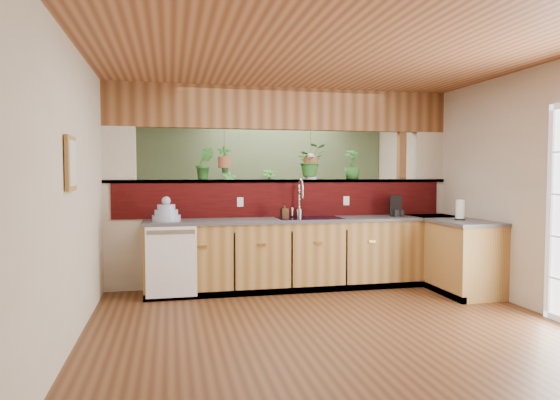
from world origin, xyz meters
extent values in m
cube|color=#4F2E18|center=(0.00, 0.00, 0.00)|extent=(4.60, 7.00, 0.01)
cube|color=brown|center=(0.00, 0.00, 2.60)|extent=(4.60, 7.00, 0.01)
cube|color=beige|center=(0.00, 3.50, 1.30)|extent=(4.60, 0.02, 2.60)
cube|color=beige|center=(-2.30, 0.00, 1.30)|extent=(0.02, 7.00, 2.60)
cube|color=beige|center=(2.30, 0.00, 1.30)|extent=(0.02, 7.00, 2.60)
cube|color=beige|center=(0.00, 1.35, 0.68)|extent=(4.60, 0.15, 1.35)
cube|color=#360707|center=(0.00, 1.27, 1.12)|extent=(4.40, 0.02, 0.45)
cube|color=brown|center=(0.00, 1.35, 1.37)|extent=(4.60, 0.21, 0.04)
cube|color=brown|center=(0.00, 1.35, 2.33)|extent=(4.60, 0.15, 0.55)
cube|color=beige|center=(-2.10, 1.35, 1.70)|extent=(0.40, 0.15, 0.70)
cube|color=beige|center=(2.10, 1.35, 1.70)|extent=(0.40, 0.15, 0.70)
cube|color=brown|center=(1.70, 1.35, 1.30)|extent=(0.10, 0.10, 2.60)
cube|color=brown|center=(0.00, 1.35, 1.37)|extent=(4.60, 0.21, 0.04)
cube|color=brown|center=(0.00, 1.35, 2.33)|extent=(4.60, 0.15, 0.55)
cube|color=#506142|center=(0.00, 3.48, 1.30)|extent=(4.55, 0.02, 2.55)
cube|color=olive|center=(0.25, 0.98, 0.43)|extent=(4.10, 0.60, 0.86)
cube|color=#454549|center=(0.25, 0.98, 0.88)|extent=(4.14, 0.64, 0.04)
cube|color=olive|center=(2.00, 0.54, 0.43)|extent=(0.60, 1.48, 0.86)
cube|color=#454549|center=(2.00, 0.54, 0.88)|extent=(0.64, 1.52, 0.04)
cube|color=olive|center=(2.00, 0.98, 0.43)|extent=(0.60, 0.60, 0.86)
cube|color=#454549|center=(2.00, 0.98, 0.88)|extent=(0.64, 0.64, 0.04)
cube|color=black|center=(0.25, 0.71, 0.04)|extent=(4.10, 0.06, 0.08)
cube|color=black|center=(1.73, 0.54, 0.04)|extent=(0.06, 1.48, 0.08)
cube|color=white|center=(-1.48, 0.66, 0.45)|extent=(0.58, 0.02, 0.82)
cube|color=#B7B7B2|center=(-1.48, 0.65, 0.80)|extent=(0.54, 0.01, 0.05)
cube|color=black|center=(0.25, 0.98, 0.89)|extent=(0.82, 0.50, 0.03)
cube|color=black|center=(0.06, 0.98, 0.80)|extent=(0.34, 0.40, 0.16)
cube|color=black|center=(0.44, 0.98, 0.80)|extent=(0.34, 0.40, 0.16)
cube|color=olive|center=(-2.27, -0.80, 1.55)|extent=(0.03, 0.35, 0.45)
cube|color=silver|center=(-2.26, -0.80, 1.55)|extent=(0.01, 0.27, 0.37)
cylinder|color=#B7B7B2|center=(0.17, 1.18, 0.95)|extent=(0.07, 0.07, 0.11)
cylinder|color=#B7B7B2|center=(0.17, 1.18, 1.15)|extent=(0.03, 0.03, 0.30)
torus|color=#B7B7B2|center=(0.17, 1.10, 1.29)|extent=(0.22, 0.03, 0.22)
cylinder|color=#B7B7B2|center=(0.17, 1.00, 1.22)|extent=(0.03, 0.03, 0.13)
cylinder|color=#B7B7B2|center=(0.07, 1.18, 0.97)|extent=(0.03, 0.03, 0.11)
cylinder|color=#9AABC7|center=(-1.53, 0.93, 0.94)|extent=(0.34, 0.34, 0.07)
cylinder|color=#9AABC7|center=(-1.53, 0.93, 1.01)|extent=(0.27, 0.27, 0.06)
cylinder|color=#9AABC7|center=(-1.53, 0.93, 1.07)|extent=(0.21, 0.21, 0.06)
sphere|color=#9AABC7|center=(-1.53, 0.93, 1.14)|extent=(0.11, 0.11, 0.11)
imported|color=#362013|center=(-0.07, 1.00, 1.00)|extent=(0.10, 0.10, 0.19)
cube|color=black|center=(1.46, 1.03, 1.04)|extent=(0.15, 0.24, 0.27)
cube|color=black|center=(1.46, 0.94, 0.95)|extent=(0.13, 0.09, 0.09)
cylinder|color=silver|center=(1.46, 0.97, 0.98)|extent=(0.07, 0.07, 0.07)
cylinder|color=black|center=(1.98, 0.32, 0.91)|extent=(0.12, 0.12, 0.02)
cylinder|color=#B7B7B2|center=(1.98, 0.32, 1.03)|extent=(0.02, 0.02, 0.27)
cylinder|color=white|center=(1.98, 0.32, 1.03)|extent=(0.10, 0.10, 0.23)
cylinder|color=silver|center=(0.37, 1.35, 1.52)|extent=(0.16, 0.16, 0.26)
sphere|color=silver|center=(0.37, 1.35, 1.67)|extent=(0.14, 0.14, 0.14)
imported|color=#286924|center=(-1.05, 1.35, 1.60)|extent=(0.23, 0.19, 0.42)
imported|color=#286924|center=(0.97, 1.35, 1.59)|extent=(0.24, 0.24, 0.40)
cylinder|color=brown|center=(-0.79, 1.35, 1.86)|extent=(0.01, 0.01, 0.37)
cylinder|color=brown|center=(-0.79, 1.35, 1.62)|extent=(0.17, 0.17, 0.14)
imported|color=#286924|center=(-0.79, 1.35, 1.84)|extent=(0.20, 0.15, 0.36)
cylinder|color=brown|center=(0.37, 1.35, 1.86)|extent=(0.01, 0.01, 0.39)
cylinder|color=brown|center=(0.37, 1.35, 1.60)|extent=(0.20, 0.20, 0.17)
imported|color=#286924|center=(0.37, 1.35, 1.86)|extent=(0.39, 0.34, 0.44)
cube|color=black|center=(-0.15, 3.25, 0.50)|extent=(1.71, 0.99, 1.10)
imported|color=#286924|center=(-0.50, 3.25, 1.28)|extent=(0.25, 0.18, 0.45)
imported|color=#286924|center=(0.17, 3.25, 1.30)|extent=(0.34, 0.34, 0.50)
imported|color=#286924|center=(0.91, 2.78, 0.36)|extent=(0.80, 0.75, 0.72)
camera|label=1|loc=(-1.48, -5.15, 1.46)|focal=32.00mm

